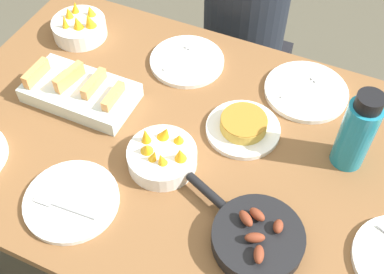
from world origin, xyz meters
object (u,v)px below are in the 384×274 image
skillet (256,238)px  empty_plate_far_right (187,61)px  frittata_plate_center (243,126)px  water_bottle (357,132)px  melon_tray (80,92)px  person_figure (242,46)px  empty_plate_far_left (71,201)px  fruit_bowl_mango (162,156)px  empty_plate_near_front (306,91)px  fruit_bowl_citrus (80,27)px

skillet → empty_plate_far_right: 0.66m
frittata_plate_center → water_bottle: water_bottle is taller
empty_plate_far_right → melon_tray: bearing=-129.3°
skillet → water_bottle: (0.14, 0.34, 0.09)m
skillet → person_figure: size_ratio=0.29×
empty_plate_far_left → fruit_bowl_mango: fruit_bowl_mango is taller
skillet → empty_plate_near_front: (-0.03, 0.54, -0.02)m
fruit_bowl_mango → frittata_plate_center: bearing=51.0°
melon_tray → skillet: size_ratio=0.98×
melon_tray → frittata_plate_center: size_ratio=1.54×
empty_plate_far_left → empty_plate_far_right: bearing=85.3°
skillet → empty_plate_far_left: size_ratio=1.37×
water_bottle → person_figure: person_figure is taller
empty_plate_far_left → water_bottle: 0.76m
fruit_bowl_citrus → skillet: bearing=-31.1°
fruit_bowl_citrus → water_bottle: 0.97m
empty_plate_far_left → fruit_bowl_citrus: (-0.34, 0.58, 0.03)m
frittata_plate_center → empty_plate_near_front: 0.26m
frittata_plate_center → person_figure: bearing=109.1°
empty_plate_near_front → empty_plate_far_right: 0.39m
empty_plate_far_left → water_bottle: size_ratio=0.98×
fruit_bowl_mango → skillet: bearing=-21.3°
empty_plate_far_left → water_bottle: (0.61, 0.43, 0.11)m
fruit_bowl_citrus → person_figure: size_ratio=0.15×
empty_plate_far_left → frittata_plate_center: bearing=52.1°
skillet → water_bottle: size_ratio=1.35×
skillet → fruit_bowl_mango: bearing=1.3°
skillet → frittata_plate_center: size_ratio=1.57×
frittata_plate_center → water_bottle: (0.29, 0.02, 0.10)m
melon_tray → empty_plate_far_right: (0.23, 0.28, -0.02)m
melon_tray → empty_plate_near_front: 0.69m
melon_tray → person_figure: person_figure is taller
fruit_bowl_mango → person_figure: (-0.05, 0.82, -0.28)m
fruit_bowl_citrus → water_bottle: bearing=-8.8°
fruit_bowl_citrus → person_figure: 0.69m
skillet → fruit_bowl_citrus: bearing=-8.6°
skillet → empty_plate_near_front: 0.54m
empty_plate_far_right → empty_plate_near_front: bearing=4.2°
empty_plate_near_front → person_figure: (-0.34, 0.40, -0.25)m
empty_plate_near_front → water_bottle: bearing=-49.4°
melon_tray → empty_plate_near_front: melon_tray is taller
water_bottle → empty_plate_far_right: bearing=163.1°
water_bottle → empty_plate_far_left: bearing=-144.9°
water_bottle → person_figure: bearing=130.5°
frittata_plate_center → person_figure: person_figure is taller
empty_plate_far_right → fruit_bowl_citrus: 0.39m
empty_plate_far_left → water_bottle: water_bottle is taller
empty_plate_far_left → empty_plate_near_front: bearing=55.0°
empty_plate_near_front → person_figure: person_figure is taller
empty_plate_near_front → fruit_bowl_mango: 0.51m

